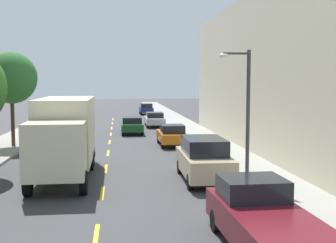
{
  "coord_description": "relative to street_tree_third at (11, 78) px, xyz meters",
  "views": [
    {
      "loc": [
        0.68,
        -5.41,
        4.41
      ],
      "look_at": [
        3.87,
        22.95,
        1.85
      ],
      "focal_mm": 47.15,
      "sensor_mm": 36.0,
      "label": 1
    }
  ],
  "objects": [
    {
      "name": "street_lamp",
      "position": [
        12.32,
        -12.42,
        -1.22
      ],
      "size": [
        1.35,
        0.28,
        5.6
      ],
      "color": "#38383D",
      "rests_on": "sidewalk_right"
    },
    {
      "name": "sidewalk_left",
      "position": [
        -0.7,
        2.97,
        -4.6
      ],
      "size": [
        3.2,
        120.0,
        0.14
      ],
      "primitive_type": "cube",
      "color": "#99968E",
      "rests_on": "ground_plane"
    },
    {
      "name": "parked_sedan_silver",
      "position": [
        10.61,
        12.84,
        -3.92
      ],
      "size": [
        1.85,
        4.52,
        1.43
      ],
      "color": "#B2B5BA",
      "rests_on": "ground_plane"
    },
    {
      "name": "parked_hatchback_navy",
      "position": [
        10.81,
        29.38,
        -3.92
      ],
      "size": [
        1.79,
        4.02,
        1.5
      ],
      "color": "navy",
      "rests_on": "ground_plane"
    },
    {
      "name": "parked_pickup_teal",
      "position": [
        2.02,
        2.32,
        -3.85
      ],
      "size": [
        2.13,
        5.35,
        1.73
      ],
      "color": "#195B60",
      "rests_on": "ground_plane"
    },
    {
      "name": "delivery_box_truck",
      "position": [
        4.6,
        -9.75,
        -2.64
      ],
      "size": [
        2.45,
        8.17,
        3.64
      ],
      "color": "beige",
      "rests_on": "ground_plane"
    },
    {
      "name": "parked_hatchback_orange",
      "position": [
        10.72,
        -0.41,
        -3.92
      ],
      "size": [
        1.77,
        4.01,
        1.5
      ],
      "color": "orange",
      "rests_on": "ground_plane"
    },
    {
      "name": "street_tree_third",
      "position": [
        0.0,
        0.0,
        0.0
      ],
      "size": [
        3.36,
        3.36,
        6.27
      ],
      "color": "#47331E",
      "rests_on": "sidewalk_left"
    },
    {
      "name": "parked_suv_champagne",
      "position": [
        10.85,
        -11.28,
        -3.69
      ],
      "size": [
        2.0,
        4.82,
        1.93
      ],
      "color": "tan",
      "rests_on": "ground_plane"
    },
    {
      "name": "parked_hatchback_red",
      "position": [
        1.99,
        23.75,
        -3.92
      ],
      "size": [
        1.78,
        4.02,
        1.5
      ],
      "color": "#AD1E1E",
      "rests_on": "ground_plane"
    },
    {
      "name": "parked_suv_sky",
      "position": [
        2.04,
        29.35,
        -3.69
      ],
      "size": [
        2.08,
        4.85,
        1.93
      ],
      "color": "#7A9EC6",
      "rests_on": "ground_plane"
    },
    {
      "name": "moving_forest_sedan",
      "position": [
        8.2,
        7.24,
        -3.92
      ],
      "size": [
        1.8,
        4.5,
        1.43
      ],
      "color": "#194C28",
      "rests_on": "ground_plane"
    },
    {
      "name": "parked_pickup_burgundy",
      "position": [
        10.83,
        -19.58,
        -3.85
      ],
      "size": [
        2.13,
        5.35,
        1.73
      ],
      "color": "maroon",
      "rests_on": "ground_plane"
    },
    {
      "name": "apartment_block_opposite",
      "position": [
        20.1,
        -5.03,
        0.26
      ],
      "size": [
        10.0,
        36.0,
        9.86
      ],
      "primitive_type": "cube",
      "color": "beige",
      "rests_on": "ground_plane"
    },
    {
      "name": "lane_centerline_dashes",
      "position": [
        6.4,
        -0.53,
        -4.67
      ],
      "size": [
        0.14,
        47.2,
        0.01
      ],
      "color": "yellow",
      "rests_on": "ground_plane"
    },
    {
      "name": "sidewalk_right",
      "position": [
        13.5,
        2.97,
        -4.6
      ],
      "size": [
        3.2,
        120.0,
        0.14
      ],
      "primitive_type": "cube",
      "color": "#99968E",
      "rests_on": "ground_plane"
    },
    {
      "name": "ground_plane",
      "position": [
        6.4,
        4.97,
        -4.67
      ],
      "size": [
        160.0,
        160.0,
        0.0
      ],
      "primitive_type": "plane",
      "color": "#38383A"
    }
  ]
}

